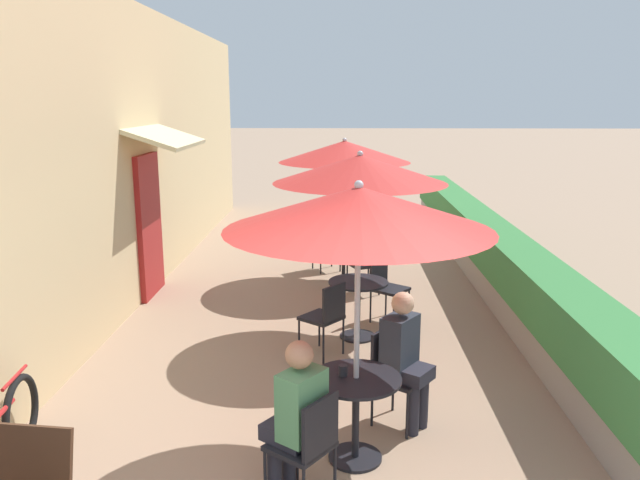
{
  "coord_description": "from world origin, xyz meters",
  "views": [
    {
      "loc": [
        0.39,
        -2.77,
        2.88
      ],
      "look_at": [
        0.15,
        5.5,
        1.0
      ],
      "focal_mm": 35.0,
      "sensor_mm": 36.0,
      "label": 1
    }
  ],
  "objects": [
    {
      "name": "cafe_chair_mid_left",
      "position": [
        1.02,
        5.09,
        0.52
      ],
      "size": [
        0.56,
        0.56,
        0.87
      ],
      "rotation": [
        0.0,
        0.0,
        4.05
      ],
      "color": "black",
      "rests_on": "ground_plane"
    },
    {
      "name": "cafe_chair_far_right",
      "position": [
        0.85,
        6.31,
        0.52
      ],
      "size": [
        0.53,
        0.53,
        0.87
      ],
      "rotation": [
        0.0,
        0.0,
        8.28
      ],
      "color": "black",
      "rests_on": "ground_plane"
    },
    {
      "name": "cafe_chair_far_left",
      "position": [
        0.13,
        7.53,
        0.52
      ],
      "size": [
        0.53,
        0.53,
        0.87
      ],
      "rotation": [
        0.0,
        0.0,
        5.14
      ],
      "color": "black",
      "rests_on": "ground_plane"
    },
    {
      "name": "patio_umbrella_mid",
      "position": [
        0.64,
        4.49,
        2.08
      ],
      "size": [
        2.05,
        2.05,
        2.29
      ],
      "color": "#B7B7BC",
      "rests_on": "ground_plane"
    },
    {
      "name": "cafe_chair_mid_right",
      "position": [
        0.27,
        3.89,
        0.52
      ],
      "size": [
        0.56,
        0.56,
        0.87
      ],
      "rotation": [
        0.0,
        0.0,
        7.19
      ],
      "color": "black",
      "rests_on": "ground_plane"
    },
    {
      "name": "patio_table_far",
      "position": [
        0.49,
        6.92,
        0.51
      ],
      "size": [
        0.73,
        0.73,
        0.72
      ],
      "color": "black",
      "rests_on": "ground_plane"
    },
    {
      "name": "patio_umbrella_far",
      "position": [
        0.49,
        6.92,
        2.08
      ],
      "size": [
        2.05,
        2.05,
        2.29
      ],
      "color": "#B7B7BC",
      "rests_on": "ground_plane"
    },
    {
      "name": "seated_patron_near_right",
      "position": [
        0.1,
        1.27,
        0.69
      ],
      "size": [
        0.51,
        0.49,
        1.25
      ],
      "rotation": [
        0.0,
        0.0,
        7.22
      ],
      "color": "#23232D",
      "rests_on": "ground_plane"
    },
    {
      "name": "cafe_chair_near_right",
      "position": [
        0.19,
        1.21,
        0.52
      ],
      "size": [
        0.56,
        0.56,
        0.87
      ],
      "rotation": [
        0.0,
        0.0,
        7.22
      ],
      "color": "black",
      "rests_on": "ground_plane"
    },
    {
      "name": "seated_patron_near_left",
      "position": [
        0.99,
        2.37,
        0.69
      ],
      "size": [
        0.51,
        0.49,
        1.25
      ],
      "rotation": [
        0.0,
        0.0,
        4.08
      ],
      "color": "#23232D",
      "rests_on": "ground_plane"
    },
    {
      "name": "patio_umbrella_near",
      "position": [
        0.54,
        1.82,
        2.08
      ],
      "size": [
        2.05,
        2.05,
        2.29
      ],
      "color": "#B7B7BC",
      "rests_on": "ground_plane"
    },
    {
      "name": "planter_hedge",
      "position": [
        2.75,
        6.75,
        0.54
      ],
      "size": [
        0.6,
        12.71,
        1.01
      ],
      "color": "gray",
      "rests_on": "ground_plane"
    },
    {
      "name": "cafe_facade_wall",
      "position": [
        -2.54,
        6.72,
        2.09
      ],
      "size": [
        0.98,
        13.71,
        4.2
      ],
      "color": "#D6B784",
      "rests_on": "ground_plane"
    },
    {
      "name": "patio_table_mid",
      "position": [
        0.64,
        4.49,
        0.51
      ],
      "size": [
        0.73,
        0.73,
        0.72
      ],
      "color": "black",
      "rests_on": "ground_plane"
    },
    {
      "name": "cafe_chair_near_left",
      "position": [
        0.9,
        2.44,
        0.52
      ],
      "size": [
        0.56,
        0.56,
        0.87
      ],
      "rotation": [
        0.0,
        0.0,
        4.08
      ],
      "color": "black",
      "rests_on": "ground_plane"
    },
    {
      "name": "patio_table_near",
      "position": [
        0.54,
        1.82,
        0.51
      ],
      "size": [
        0.73,
        0.73,
        0.72
      ],
      "color": "black",
      "rests_on": "ground_plane"
    },
    {
      "name": "coffee_cup_near",
      "position": [
        0.44,
        1.85,
        0.76
      ],
      "size": [
        0.07,
        0.07,
        0.09
      ],
      "color": "#232328",
      "rests_on": "patio_table_near"
    }
  ]
}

